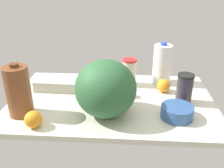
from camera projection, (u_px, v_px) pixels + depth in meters
countertop at (112, 101)px, 149.38cm from camera, size 120.00×76.00×3.00cm
tumbler_cup at (129, 72)px, 163.88cm from camera, size 9.23×9.23×17.94cm
watermelon at (106, 89)px, 127.39cm from camera, size 31.78×31.78×30.06cm
shaker_bottle at (185, 89)px, 141.42cm from camera, size 9.24×9.24×17.62cm
egg_carton at (59, 85)px, 159.15cm from camera, size 30.81×12.41×6.71cm
milk_jug at (162, 64)px, 165.27cm from camera, size 11.96×11.96×28.00cm
chocolate_milk_jug at (18, 91)px, 128.25cm from camera, size 12.79×12.79×28.65cm
mixing_bowl at (177, 112)px, 129.13cm from camera, size 16.75×16.75×6.69cm
lime_by_jug at (131, 93)px, 150.38cm from camera, size 5.47×5.47×5.47cm
orange_far_back at (113, 77)px, 170.39cm from camera, size 7.39×7.39×7.39cm
orange_loose at (164, 86)px, 156.17cm from camera, size 8.28×8.28×8.28cm
lemon_beside_bowl at (95, 79)px, 168.52cm from camera, size 6.12×6.12×6.12cm
orange_near_front at (33, 119)px, 121.06cm from camera, size 8.58×8.58×8.58cm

